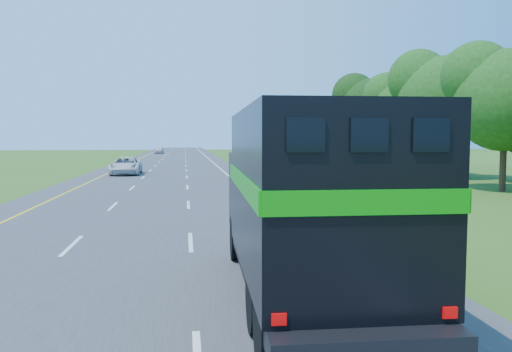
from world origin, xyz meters
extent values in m
cube|color=#38383A|center=(0.00, 50.00, 0.02)|extent=(15.00, 260.00, 0.04)
cube|color=yellow|center=(-5.50, 50.00, 0.04)|extent=(0.15, 260.00, 0.01)
cube|color=white|center=(5.50, 50.00, 0.04)|extent=(0.15, 260.00, 0.01)
cylinder|color=black|center=(3.09, 17.50, 0.64)|extent=(0.42, 1.20, 1.19)
cylinder|color=black|center=(5.36, 17.42, 0.64)|extent=(0.42, 1.20, 1.19)
cylinder|color=black|center=(2.91, 12.31, 0.64)|extent=(0.42, 1.20, 1.19)
cylinder|color=black|center=(5.18, 12.23, 0.64)|extent=(0.42, 1.20, 1.19)
cylinder|color=black|center=(2.86, 11.01, 0.64)|extent=(0.42, 1.20, 1.19)
cylinder|color=black|center=(5.13, 10.93, 0.64)|extent=(0.42, 1.20, 1.19)
cube|color=black|center=(4.10, 14.00, 0.77)|extent=(2.90, 8.74, 0.30)
cube|color=black|center=(4.22, 17.35, 1.95)|extent=(2.72, 2.04, 2.06)
cube|color=black|center=(4.25, 18.35, 2.49)|extent=(2.38, 0.15, 0.65)
cube|color=black|center=(4.08, 13.24, 2.41)|extent=(2.92, 6.37, 2.98)
cube|color=#078A09|center=(3.97, 10.08, 2.55)|extent=(2.71, 0.14, 0.32)
cube|color=#078A09|center=(2.70, 13.29, 2.55)|extent=(0.26, 6.28, 0.32)
cube|color=#078A09|center=(5.45, 13.19, 2.55)|extent=(0.26, 6.28, 0.32)
cube|color=black|center=(3.15, 10.11, 3.41)|extent=(0.49, 0.06, 0.43)
cube|color=black|center=(3.97, 10.08, 3.41)|extent=(0.49, 0.06, 0.43)
cube|color=black|center=(4.78, 10.06, 3.41)|extent=(0.49, 0.06, 0.43)
cube|color=#B20505|center=(2.83, 10.12, 1.08)|extent=(0.20, 0.05, 0.15)
cube|color=#B20505|center=(5.10, 10.04, 1.08)|extent=(0.20, 0.05, 0.15)
imported|color=silver|center=(-3.67, 50.87, 0.84)|extent=(2.76, 5.80, 1.60)
imported|color=silver|center=(-3.73, 112.71, 0.75)|extent=(2.02, 4.28, 1.41)
cube|color=#FF580D|center=(8.79, 22.96, 0.51)|extent=(0.07, 0.04, 1.02)
cube|color=white|center=(8.79, 22.96, 0.79)|extent=(0.08, 0.05, 0.11)
camera|label=1|loc=(1.67, 4.08, 3.37)|focal=35.00mm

